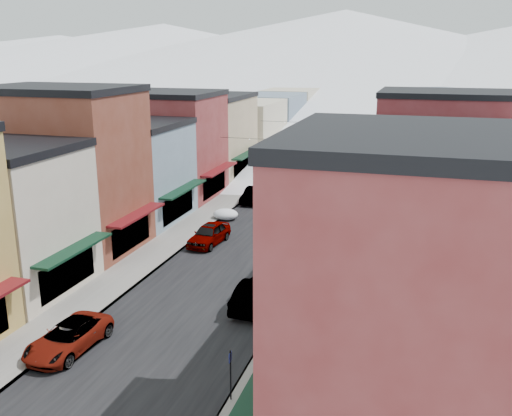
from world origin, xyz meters
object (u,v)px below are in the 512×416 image
Objects in this scene: car_dark_hatch at (253,195)px; car_green_sedan at (257,294)px; car_white_suv at (68,337)px; streetlamp_near at (313,221)px; car_silver_sedan at (209,234)px; trash_can at (315,259)px.

car_green_sedan is (7.44, -23.41, 0.10)m from car_dark_hatch.
car_white_suv is 11.01m from car_green_sedan.
streetlamp_near reaches higher than car_white_suv.
car_dark_hatch is at bearing 96.95° from car_silver_sedan.
car_silver_sedan is 1.00× the size of streetlamp_near.
car_silver_sedan is at bearing -52.94° from car_green_sedan.
car_white_suv is 1.00× the size of car_green_sedan.
streetlamp_near is at bearing -6.83° from car_silver_sedan.
car_green_sedan is (7.00, -9.97, 0.02)m from car_silver_sedan.
car_green_sedan reaches higher than trash_can.
car_white_suv is 18.14m from trash_can.
trash_can is (2.07, 7.45, -0.24)m from car_green_sedan.
car_silver_sedan is 9.21m from streetlamp_near.
car_dark_hatch is at bearing 120.78° from trash_can.
streetlamp_near is at bearing -99.81° from car_green_sedan.
car_silver_sedan is 9.41m from trash_can.
trash_can is at bearing -10.49° from car_silver_sedan.
streetlamp_near is (8.70, -1.83, 2.42)m from car_silver_sedan.
car_silver_sedan reaches higher than trash_can.
streetlamp_near reaches higher than car_dark_hatch.
car_white_suv is 1.13× the size of car_dark_hatch.
car_white_suv is at bearing -120.84° from streetlamp_near.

